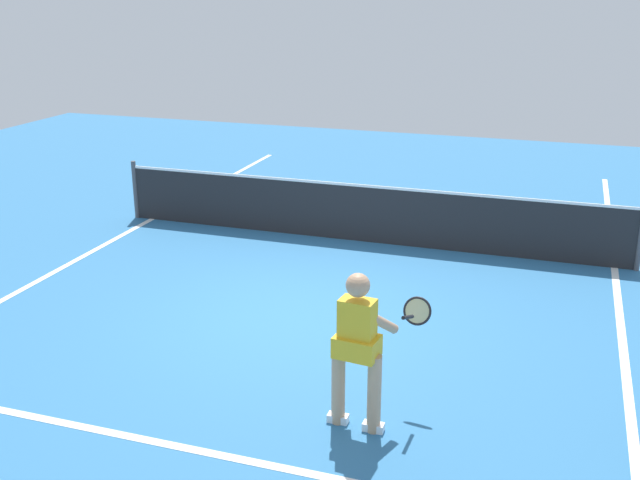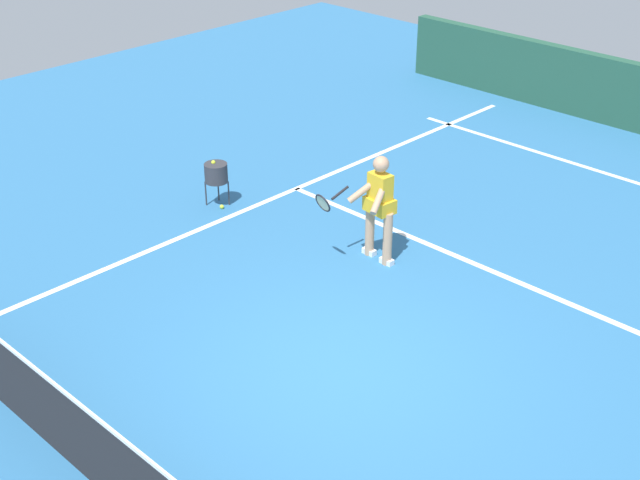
{
  "view_description": "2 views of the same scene",
  "coord_description": "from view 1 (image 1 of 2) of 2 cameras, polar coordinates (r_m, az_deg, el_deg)",
  "views": [
    {
      "loc": [
        3.01,
        -8.16,
        3.96
      ],
      "look_at": [
        0.39,
        -0.28,
        1.13
      ],
      "focal_mm": 42.19,
      "sensor_mm": 36.0,
      "label": 1
    },
    {
      "loc": [
        -5.66,
        6.16,
        6.15
      ],
      "look_at": [
        0.95,
        -0.61,
        1.07
      ],
      "focal_mm": 50.25,
      "sensor_mm": 36.0,
      "label": 2
    }
  ],
  "objects": [
    {
      "name": "ground_plane",
      "position": [
        9.56,
        -1.69,
        -5.68
      ],
      "size": [
        25.05,
        25.05,
        0.0
      ],
      "primitive_type": "plane",
      "color": "teal"
    },
    {
      "name": "service_line_marking",
      "position": [
        7.14,
        -10.39,
        -15.21
      ],
      "size": [
        7.74,
        0.1,
        0.01
      ],
      "primitive_type": "cube",
      "color": "white",
      "rests_on": "ground"
    },
    {
      "name": "sideline_left_marking",
      "position": [
        11.39,
        -20.33,
        -2.76
      ],
      "size": [
        0.1,
        17.27,
        0.01
      ],
      "primitive_type": "cube",
      "color": "white",
      "rests_on": "ground"
    },
    {
      "name": "sideline_right_marking",
      "position": [
        9.11,
        22.1,
        -8.43
      ],
      "size": [
        0.1,
        17.27,
        0.01
      ],
      "primitive_type": "cube",
      "color": "white",
      "rests_on": "ground"
    },
    {
      "name": "court_net",
      "position": [
        12.11,
        3.21,
        2.08
      ],
      "size": [
        8.42,
        0.08,
        1.03
      ],
      "color": "#4C4C51",
      "rests_on": "ground"
    },
    {
      "name": "tennis_player",
      "position": [
        6.93,
        2.97,
        -7.91
      ],
      "size": [
        0.84,
        0.91,
        1.55
      ],
      "color": "tan",
      "rests_on": "ground"
    }
  ]
}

